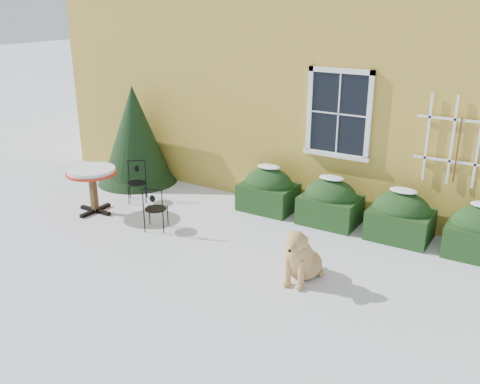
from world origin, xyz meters
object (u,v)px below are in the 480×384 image
Objects in this scene: bistro_table at (92,176)px; evergreen_shrub at (136,144)px; patio_chair_near at (155,208)px; patio_chair_far at (137,181)px; dog at (300,258)px.

evergreen_shrub is at bearing 106.59° from bistro_table.
evergreen_shrub reaches higher than patio_chair_near.
bistro_table is 1.17× the size of patio_chair_far.
patio_chair_far is (0.82, -0.91, -0.47)m from evergreen_shrub.
patio_chair_near is (1.56, -0.02, -0.33)m from bistro_table.
patio_chair_far is at bearing -62.45° from patio_chair_near.
dog is at bearing -55.22° from patio_chair_far.
dog is (5.13, -2.20, -0.52)m from evergreen_shrub.
patio_chair_near is (2.11, -1.88, -0.46)m from evergreen_shrub.
evergreen_shrub is at bearing 153.37° from dog.
bistro_table reaches higher than patio_chair_far.
dog is (3.02, -0.32, -0.06)m from patio_chair_near.
evergreen_shrub is 1.31m from patio_chair_far.
evergreen_shrub is at bearing -67.26° from patio_chair_near.
dog reaches higher than patio_chair_near.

